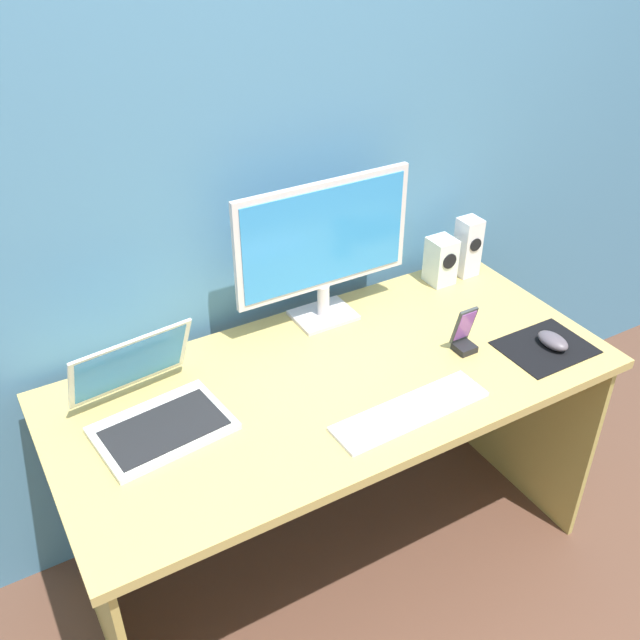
% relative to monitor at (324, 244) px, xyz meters
% --- Properties ---
extents(ground_plane, '(8.00, 8.00, 0.00)m').
position_rel_monitor_xyz_m(ground_plane, '(-0.12, -0.27, -0.97)').
color(ground_plane, brown).
extents(wall_back, '(6.00, 0.04, 2.50)m').
position_rel_monitor_xyz_m(wall_back, '(-0.12, 0.15, 0.28)').
color(wall_back, teal).
rests_on(wall_back, ground_plane).
extents(desk, '(1.52, 0.71, 0.72)m').
position_rel_monitor_xyz_m(desk, '(-0.12, -0.27, -0.39)').
color(desk, tan).
rests_on(desk, ground_plane).
extents(monitor, '(0.55, 0.14, 0.44)m').
position_rel_monitor_xyz_m(monitor, '(0.00, 0.00, 0.00)').
color(monitor, silver).
rests_on(monitor, desk).
extents(speaker_right, '(0.07, 0.07, 0.20)m').
position_rel_monitor_xyz_m(speaker_right, '(0.54, -0.01, -0.15)').
color(speaker_right, white).
rests_on(speaker_right, desk).
extents(speaker_near_monitor, '(0.08, 0.09, 0.15)m').
position_rel_monitor_xyz_m(speaker_near_monitor, '(0.43, -0.01, -0.17)').
color(speaker_near_monitor, white).
rests_on(speaker_near_monitor, desk).
extents(laptop, '(0.35, 0.34, 0.21)m').
position_rel_monitor_xyz_m(laptop, '(-0.60, -0.19, -0.20)').
color(laptop, white).
rests_on(laptop, desk).
extents(keyboard_external, '(0.43, 0.13, 0.01)m').
position_rel_monitor_xyz_m(keyboard_external, '(-0.03, -0.49, -0.24)').
color(keyboard_external, white).
rests_on(keyboard_external, desk).
extents(mousepad, '(0.25, 0.20, 0.00)m').
position_rel_monitor_xyz_m(mousepad, '(0.47, -0.45, -0.25)').
color(mousepad, black).
rests_on(mousepad, desk).
extents(mouse, '(0.06, 0.10, 0.04)m').
position_rel_monitor_xyz_m(mouse, '(0.49, -0.46, -0.23)').
color(mouse, '#554B55').
rests_on(mouse, mousepad).
extents(phone_in_dock, '(0.06, 0.06, 0.14)m').
position_rel_monitor_xyz_m(phone_in_dock, '(0.26, -0.34, -0.20)').
color(phone_in_dock, black).
rests_on(phone_in_dock, desk).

